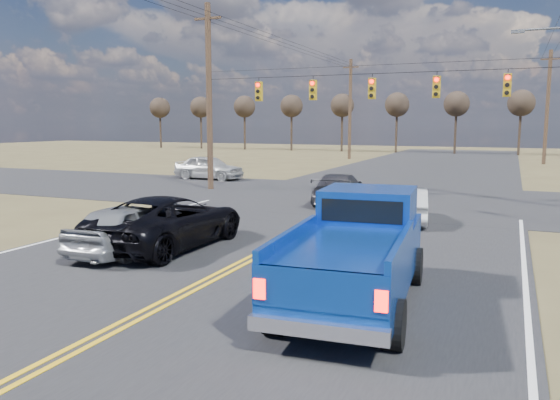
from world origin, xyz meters
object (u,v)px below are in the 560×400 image
at_px(dgrey_car_queue, 339,189).
at_px(white_car_queue, 408,205).
at_px(silver_suv, 129,227).
at_px(pickup_truck, 357,252).
at_px(black_suv, 169,221).
at_px(cross_car_west, 209,167).

bearing_deg(dgrey_car_queue, white_car_queue, 129.29).
bearing_deg(white_car_queue, silver_suv, 41.10).
bearing_deg(dgrey_car_queue, pickup_truck, 100.69).
relative_size(pickup_truck, dgrey_car_queue, 1.26).
distance_m(silver_suv, black_suv, 1.20).
bearing_deg(white_car_queue, black_suv, 40.27).
bearing_deg(black_suv, silver_suv, 58.05).
bearing_deg(black_suv, white_car_queue, -129.09).
distance_m(silver_suv, dgrey_car_queue, 11.73).
relative_size(silver_suv, black_suv, 0.76).
relative_size(black_suv, cross_car_west, 1.20).
distance_m(pickup_truck, cross_car_west, 25.49).
height_order(dgrey_car_queue, cross_car_west, cross_car_west).
height_order(pickup_truck, white_car_queue, pickup_truck).
height_order(pickup_truck, silver_suv, pickup_truck).
bearing_deg(silver_suv, black_suv, -125.32).
xyz_separation_m(dgrey_car_queue, cross_car_west, (-11.03, 7.14, 0.09)).
height_order(black_suv, cross_car_west, cross_car_west).
distance_m(white_car_queue, cross_car_west, 18.14).
relative_size(silver_suv, dgrey_car_queue, 0.88).
relative_size(dgrey_car_queue, cross_car_west, 1.04).
height_order(black_suv, white_car_queue, black_suv).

